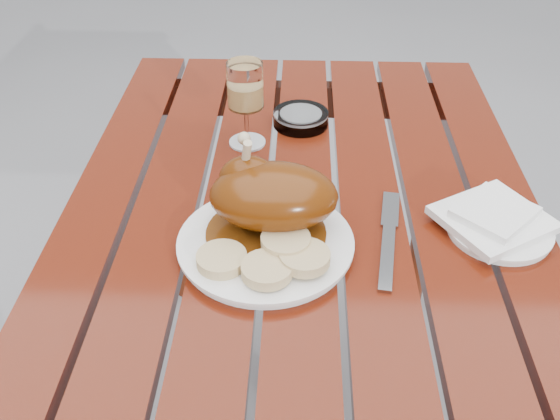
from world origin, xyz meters
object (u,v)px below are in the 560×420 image
object	(u,v)px
table	(298,353)
side_plate	(499,229)
dinner_plate	(266,244)
wine_glass	(246,105)
ashtray	(301,118)

from	to	relation	value
table	side_plate	size ratio (longest dim) A/B	7.19
table	side_plate	xyz separation A→B (m)	(0.31, -0.06, 0.38)
dinner_plate	table	bearing A→B (deg)	62.78
wine_glass	ashtray	world-z (taller)	wine_glass
dinner_plate	side_plate	distance (m)	0.37
wine_glass	dinner_plate	bearing A→B (deg)	-80.39
table	ashtray	world-z (taller)	ashtray
wine_glass	side_plate	distance (m)	0.50
wine_glass	table	bearing A→B (deg)	-62.00
wine_glass	side_plate	world-z (taller)	wine_glass
wine_glass	side_plate	size ratio (longest dim) A/B	1.00
table	side_plate	distance (m)	0.50
ashtray	wine_glass	bearing A→B (deg)	-143.21
table	wine_glass	xyz separation A→B (m)	(-0.11, 0.20, 0.46)
dinner_plate	ashtray	world-z (taller)	ashtray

